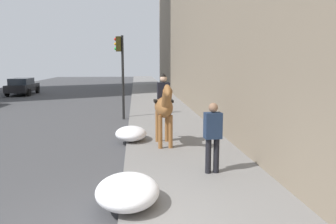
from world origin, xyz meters
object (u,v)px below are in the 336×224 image
(mounted_horse_near, at_px, (164,106))
(traffic_light_near_curb, at_px, (121,64))
(car_mid_lane, at_px, (22,86))
(pedestrian_greeting, at_px, (213,133))

(mounted_horse_near, bearing_deg, traffic_light_near_curb, -166.80)
(car_mid_lane, bearing_deg, mounted_horse_near, -152.15)
(mounted_horse_near, height_order, car_mid_lane, mounted_horse_near)
(mounted_horse_near, bearing_deg, pedestrian_greeting, 16.29)
(car_mid_lane, height_order, traffic_light_near_curb, traffic_light_near_curb)
(pedestrian_greeting, height_order, traffic_light_near_curb, traffic_light_near_curb)
(mounted_horse_near, xyz_separation_m, traffic_light_near_curb, (5.79, 1.57, 1.29))
(pedestrian_greeting, xyz_separation_m, traffic_light_near_curb, (8.58, 2.49, 1.59))
(car_mid_lane, relative_size, traffic_light_near_curb, 1.09)
(mounted_horse_near, distance_m, traffic_light_near_curb, 6.13)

